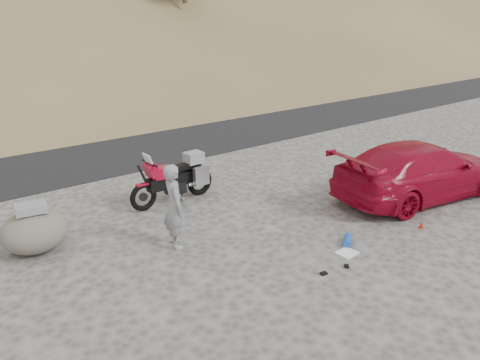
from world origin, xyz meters
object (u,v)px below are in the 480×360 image
object	(u,v)px
boulder	(35,231)
man	(176,245)
motorcycle	(176,178)
red_car	(418,196)

from	to	relation	value
boulder	man	bearing A→B (deg)	-33.46
motorcycle	man	world-z (taller)	motorcycle
man	boulder	size ratio (longest dim) A/B	1.08
man	red_car	size ratio (longest dim) A/B	0.35
red_car	boulder	xyz separation A→B (m)	(-8.87, 3.13, 0.46)
red_car	boulder	world-z (taller)	boulder
motorcycle	boulder	world-z (taller)	motorcycle
man	red_car	world-z (taller)	man
man	boulder	distance (m)	2.87
man	red_car	bearing A→B (deg)	-86.27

